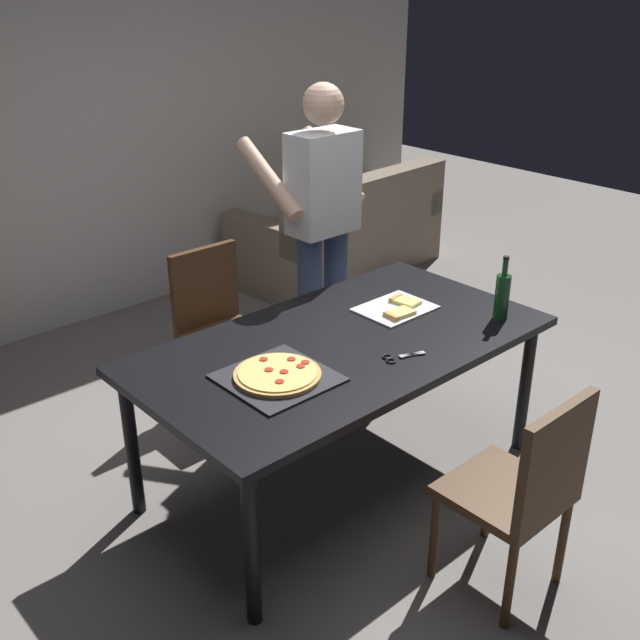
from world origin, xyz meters
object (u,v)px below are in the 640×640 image
couch (343,238)px  wine_bottle (502,295)px  person_serving_pizza (321,222)px  pepperoni_pizza_on_tray (277,376)px  chair_near_camera (525,485)px  chair_far_side (217,319)px  dining_table (342,353)px  kitchen_scissors (397,357)px

couch → wine_bottle: bearing=-116.9°
person_serving_pizza → pepperoni_pizza_on_tray: bearing=-139.8°
pepperoni_pizza_on_tray → chair_near_camera: bearing=-64.5°
chair_far_side → dining_table: bearing=-90.0°
chair_near_camera → kitchen_scissors: (0.06, 0.72, 0.24)m
dining_table → chair_far_side: bearing=90.0°
couch → pepperoni_pizza_on_tray: size_ratio=4.17×
person_serving_pizza → pepperoni_pizza_on_tray: (-1.02, -0.86, -0.23)m
couch → pepperoni_pizza_on_tray: couch is taller
dining_table → chair_near_camera: (-0.00, -1.00, -0.17)m
wine_bottle → dining_table: bearing=155.3°
dining_table → chair_far_side: (0.00, 1.00, -0.17)m
chair_near_camera → wine_bottle: 1.05m
couch → kitchen_scissors: 2.96m
dining_table → kitchen_scissors: size_ratio=9.58×
chair_near_camera → kitchen_scissors: size_ratio=4.55×
chair_near_camera → person_serving_pizza: (0.58, 1.78, 0.49)m
chair_near_camera → pepperoni_pizza_on_tray: 1.05m
pepperoni_pizza_on_tray → wine_bottle: bearing=-12.4°
chair_far_side → couch: size_ratio=0.51×
couch → person_serving_pizza: size_ratio=1.00×
chair_near_camera → pepperoni_pizza_on_tray: (-0.44, 0.92, 0.25)m
chair_far_side → couch: (1.90, 0.99, -0.21)m
dining_table → kitchen_scissors: (0.06, -0.28, 0.07)m
person_serving_pizza → couch: bearing=42.3°
couch → pepperoni_pizza_on_tray: bearing=-138.6°
chair_far_side → person_serving_pizza: size_ratio=0.51×
wine_bottle → person_serving_pizza: bearing=97.6°
dining_table → couch: 2.78m
chair_near_camera → wine_bottle: size_ratio=2.85×
dining_table → wine_bottle: (0.73, -0.33, 0.18)m
chair_near_camera → couch: bearing=57.5°
chair_far_side → kitchen_scissors: (0.06, -1.29, 0.24)m
person_serving_pizza → wine_bottle: person_serving_pizza is taller
couch → kitchen_scissors: bearing=-129.1°
chair_near_camera → couch: 3.55m
couch → person_serving_pizza: 1.92m
dining_table → pepperoni_pizza_on_tray: size_ratio=4.50×
pepperoni_pizza_on_tray → kitchen_scissors: pepperoni_pizza_on_tray is taller
chair_far_side → wine_bottle: 1.56m
pepperoni_pizza_on_tray → dining_table: bearing=10.0°
couch → pepperoni_pizza_on_tray: 3.16m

